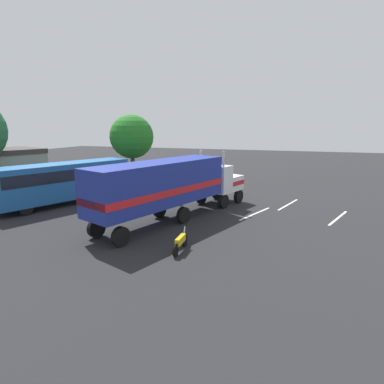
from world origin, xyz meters
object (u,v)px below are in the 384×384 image
at_px(semi_truck, 172,184).
at_px(motorcycle, 180,242).
at_px(parked_bus, 65,179).
at_px(tree_center, 132,137).
at_px(person_bystander, 175,193).

relative_size(semi_truck, motorcycle, 6.69).
distance_m(parked_bus, tree_center, 9.58).
distance_m(semi_truck, parked_bus, 10.25).
bearing_deg(person_bystander, semi_truck, -161.11).
bearing_deg(motorcycle, parked_bus, 62.68).
relative_size(semi_truck, parked_bus, 1.27).
height_order(motorcycle, tree_center, tree_center).
xyz_separation_m(person_bystander, parked_bus, (-2.77, 8.66, 1.17)).
height_order(semi_truck, motorcycle, semi_truck).
relative_size(semi_truck, tree_center, 1.87).
bearing_deg(parked_bus, semi_truck, -98.44).
distance_m(parked_bus, motorcycle, 14.28).
distance_m(person_bystander, parked_bus, 9.17).
bearing_deg(person_bystander, parked_bus, 107.73).
bearing_deg(person_bystander, tree_center, 49.80).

